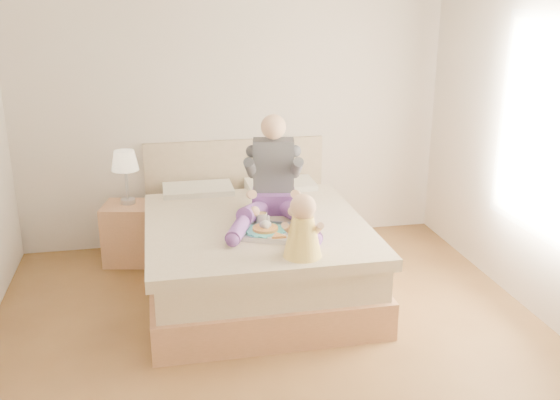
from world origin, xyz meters
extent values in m
cube|color=brown|center=(0.00, 0.00, 0.00)|extent=(4.00, 4.20, 0.01)
cube|color=beige|center=(0.00, 2.10, 1.35)|extent=(4.00, 0.02, 2.70)
cube|color=beige|center=(0.00, -2.10, 1.35)|extent=(4.00, 0.02, 2.70)
cube|color=white|center=(1.99, 0.20, 1.40)|extent=(0.02, 1.30, 1.60)
cube|color=beige|center=(1.98, 0.20, 1.40)|extent=(0.01, 1.18, 1.48)
cube|color=#AB764F|center=(0.00, 1.02, 0.14)|extent=(1.68, 2.13, 0.28)
cube|color=beige|center=(0.00, 1.02, 0.40)|extent=(1.60, 2.05, 0.24)
cube|color=beige|center=(0.00, 0.87, 0.57)|extent=(1.70, 1.80, 0.09)
cube|color=#EFE8CF|center=(-0.38, 1.76, 0.59)|extent=(0.62, 0.40, 0.14)
cube|color=#EFE8CF|center=(0.38, 1.76, 0.59)|extent=(0.62, 0.40, 0.14)
cube|color=tan|center=(0.00, 2.09, 0.50)|extent=(1.70, 0.08, 1.00)
cube|color=#AB764F|center=(-1.00, 1.74, 0.27)|extent=(0.51, 0.47, 0.54)
cylinder|color=silver|center=(-1.00, 1.77, 0.56)|extent=(0.13, 0.13, 0.04)
cylinder|color=silver|center=(-1.00, 1.77, 0.71)|extent=(0.03, 0.03, 0.27)
cone|color=#FFEDC7|center=(-1.00, 1.77, 0.93)|extent=(0.23, 0.23, 0.17)
cube|color=#65388E|center=(0.19, 1.12, 0.69)|extent=(0.39, 0.33, 0.16)
cube|color=#33343A|center=(0.20, 1.18, 0.98)|extent=(0.36, 0.26, 0.44)
sphere|color=beige|center=(0.20, 1.15, 1.30)|extent=(0.20, 0.20, 0.20)
cylinder|color=#65388E|center=(0.01, 0.93, 0.68)|extent=(0.36, 0.47, 0.20)
cylinder|color=#65388E|center=(-0.17, 0.61, 0.67)|extent=(0.26, 0.43, 0.11)
sphere|color=#65388E|center=(-0.24, 0.42, 0.66)|extent=(0.10, 0.10, 0.10)
cylinder|color=#33343A|center=(0.00, 1.08, 0.99)|extent=(0.16, 0.28, 0.22)
cylinder|color=beige|center=(-0.03, 0.91, 0.83)|extent=(0.09, 0.29, 0.15)
sphere|color=beige|center=(-0.02, 0.77, 0.74)|extent=(0.08, 0.08, 0.08)
cylinder|color=#65388E|center=(0.29, 0.88, 0.68)|extent=(0.21, 0.49, 0.20)
cylinder|color=#65388E|center=(0.34, 0.52, 0.67)|extent=(0.12, 0.42, 0.11)
sphere|color=#65388E|center=(0.33, 0.31, 0.66)|extent=(0.10, 0.10, 0.10)
cylinder|color=#33343A|center=(0.36, 1.02, 0.99)|extent=(0.10, 0.28, 0.22)
cylinder|color=beige|center=(0.31, 0.85, 0.83)|extent=(0.15, 0.29, 0.15)
sphere|color=beige|center=(0.26, 0.72, 0.74)|extent=(0.08, 0.08, 0.08)
cube|color=silver|center=(0.12, 0.58, 0.62)|extent=(0.60, 0.54, 0.01)
cylinder|color=teal|center=(0.03, 0.63, 0.63)|extent=(0.29, 0.29, 0.02)
cylinder|color=#D49046|center=(0.03, 0.63, 0.65)|extent=(0.19, 0.19, 0.02)
cylinder|color=white|center=(0.03, 0.77, 0.67)|extent=(0.08, 0.08, 0.10)
torus|color=white|center=(0.08, 0.75, 0.67)|extent=(0.04, 0.07, 0.07)
cylinder|color=#97744A|center=(0.03, 0.77, 0.72)|extent=(0.08, 0.08, 0.01)
cylinder|color=white|center=(0.27, 0.60, 0.63)|extent=(0.16, 0.16, 0.01)
cube|color=#D49046|center=(0.27, 0.60, 0.64)|extent=(0.11, 0.11, 0.02)
cylinder|color=white|center=(0.10, 0.47, 0.63)|extent=(0.16, 0.16, 0.01)
ellipsoid|color=#AC1226|center=(0.12, 0.46, 0.64)|extent=(0.04, 0.03, 0.01)
cylinder|color=white|center=(0.32, 0.56, 0.69)|extent=(0.07, 0.07, 0.13)
cylinder|color=orange|center=(0.32, 0.56, 0.68)|extent=(0.07, 0.07, 0.12)
cylinder|color=white|center=(0.23, 0.41, 0.64)|extent=(0.07, 0.07, 0.04)
cylinder|color=#4B250A|center=(0.23, 0.41, 0.64)|extent=(0.06, 0.06, 0.03)
cone|color=#FFD650|center=(0.20, 0.16, 0.75)|extent=(0.26, 0.26, 0.29)
sphere|color=beige|center=(0.20, 0.16, 0.96)|extent=(0.18, 0.18, 0.18)
cylinder|color=beige|center=(0.19, 0.31, 0.66)|extent=(0.13, 0.21, 0.07)
sphere|color=beige|center=(0.21, 0.40, 0.66)|extent=(0.06, 0.06, 0.06)
cylinder|color=beige|center=(0.11, 0.20, 0.81)|extent=(0.11, 0.15, 0.12)
cylinder|color=beige|center=(0.28, 0.28, 0.66)|extent=(0.08, 0.21, 0.07)
sphere|color=beige|center=(0.32, 0.37, 0.66)|extent=(0.06, 0.06, 0.06)
cylinder|color=beige|center=(0.31, 0.15, 0.81)|extent=(0.05, 0.15, 0.12)
camera|label=1|loc=(-0.73, -3.63, 2.31)|focal=40.00mm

